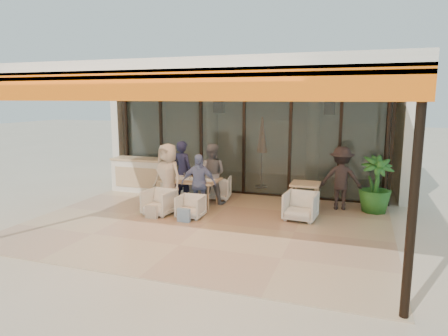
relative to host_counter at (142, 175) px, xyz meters
The scene contains 21 objects.
ground 3.82m from the host_counter, 37.37° to the right, with size 70.00×70.00×0.00m, color #C6B293.
terrace_floor 3.82m from the host_counter, 37.37° to the right, with size 8.00×6.00×0.01m, color tan.
terrace_structure 4.79m from the host_counter, 40.42° to the right, with size 8.00×6.00×3.40m.
glass_storefront 3.27m from the host_counter, 13.20° to the left, with size 8.08×0.10×3.20m.
interior_block 4.59m from the host_counter, 45.06° to the left, with size 9.05×3.62×3.52m.
host_counter is the anchor object (origin of this frame).
dining_table 2.32m from the host_counter, 27.42° to the right, with size 1.50×0.90×0.93m.
chair_far_left 1.65m from the host_counter, ahead, with size 0.72×0.67×0.74m, color white.
chair_far_right 2.49m from the host_counter, ahead, with size 0.71×0.66×0.73m, color white.
chair_near_left 2.61m from the host_counter, 50.96° to the right, with size 0.68×0.63×0.70m, color white.
chair_near_right 3.21m from the host_counter, 39.19° to the right, with size 0.59×0.56×0.61m, color white.
diner_navy 1.78m from the host_counter, 20.77° to the right, with size 0.62×0.40×1.69m, color #191A37.
diner_grey 2.57m from the host_counter, 14.07° to the right, with size 0.80×0.62×1.65m, color slate.
diner_cream 2.26m from the host_counter, 42.87° to the right, with size 0.84×0.54×1.71m, color beige.
diner_periwinkle 2.92m from the host_counter, 31.54° to the right, with size 0.87×0.36×1.48m, color #7289BF.
tote_bag_cream 2.95m from the host_counter, 55.91° to the right, with size 0.30×0.10×0.34m, color silver.
tote_bag_blue 3.48m from the host_counter, 44.33° to the right, with size 0.30×0.10×0.34m, color #99BFD8.
side_table 5.02m from the host_counter, ahead, with size 0.70×0.70×0.74m.
side_chair 5.17m from the host_counter, 15.19° to the right, with size 0.72×0.68×0.75m, color white.
standing_woman 5.82m from the host_counter, ahead, with size 1.06×0.61×1.64m, color black.
potted_palm 6.65m from the host_counter, ahead, with size 0.80×0.80×1.43m, color #1E5919.
Camera 1 is at (3.21, -8.18, 2.84)m, focal length 32.00 mm.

